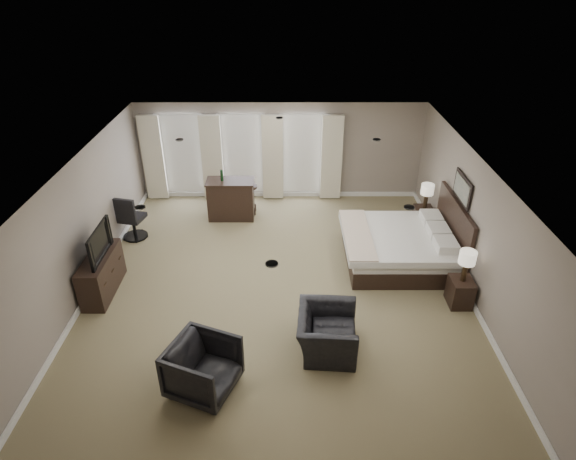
{
  "coord_description": "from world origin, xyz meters",
  "views": [
    {
      "loc": [
        0.19,
        -7.85,
        5.84
      ],
      "look_at": [
        0.2,
        0.4,
        1.1
      ],
      "focal_mm": 30.0,
      "sensor_mm": 36.0,
      "label": 1
    }
  ],
  "objects_px": {
    "bar_stool_right": "(250,199)",
    "desk_chair": "(132,216)",
    "bar_counter": "(231,199)",
    "nightstand_far": "(423,219)",
    "lamp_near": "(466,266)",
    "bed": "(400,233)",
    "dresser": "(102,274)",
    "armchair_near": "(327,326)",
    "tv": "(97,254)",
    "armchair_far": "(203,366)",
    "lamp_far": "(426,197)",
    "nightstand_near": "(460,292)",
    "bar_stool_left": "(221,195)"
  },
  "relations": [
    {
      "from": "bar_stool_right",
      "to": "desk_chair",
      "type": "height_order",
      "value": "desk_chair"
    },
    {
      "from": "bar_counter",
      "to": "desk_chair",
      "type": "distance_m",
      "value": 2.41
    },
    {
      "from": "nightstand_far",
      "to": "lamp_near",
      "type": "distance_m",
      "value": 2.96
    },
    {
      "from": "bed",
      "to": "dresser",
      "type": "distance_m",
      "value": 6.13
    },
    {
      "from": "armchair_near",
      "to": "nightstand_far",
      "type": "bearing_deg",
      "value": -28.07
    },
    {
      "from": "tv",
      "to": "armchair_far",
      "type": "relative_size",
      "value": 1.14
    },
    {
      "from": "lamp_near",
      "to": "bar_stool_right",
      "type": "relative_size",
      "value": 0.82
    },
    {
      "from": "nightstand_far",
      "to": "armchair_far",
      "type": "height_order",
      "value": "armchair_far"
    },
    {
      "from": "bar_counter",
      "to": "desk_chair",
      "type": "height_order",
      "value": "desk_chair"
    },
    {
      "from": "lamp_far",
      "to": "armchair_far",
      "type": "bearing_deg",
      "value": -132.34
    },
    {
      "from": "nightstand_near",
      "to": "bar_stool_right",
      "type": "distance_m",
      "value": 5.65
    },
    {
      "from": "bed",
      "to": "lamp_near",
      "type": "xyz_separation_m",
      "value": [
        0.89,
        -1.45,
        0.14
      ]
    },
    {
      "from": "bar_stool_left",
      "to": "bar_counter",
      "type": "bearing_deg",
      "value": -60.04
    },
    {
      "from": "lamp_near",
      "to": "bar_stool_right",
      "type": "bearing_deg",
      "value": 138.59
    },
    {
      "from": "lamp_far",
      "to": "armchair_near",
      "type": "relative_size",
      "value": 0.56
    },
    {
      "from": "tv",
      "to": "bar_counter",
      "type": "height_order",
      "value": "bar_counter"
    },
    {
      "from": "lamp_far",
      "to": "bar_counter",
      "type": "height_order",
      "value": "lamp_far"
    },
    {
      "from": "nightstand_far",
      "to": "tv",
      "type": "distance_m",
      "value": 7.38
    },
    {
      "from": "dresser",
      "to": "lamp_far",
      "type": "bearing_deg",
      "value": 19.88
    },
    {
      "from": "bed",
      "to": "desk_chair",
      "type": "height_order",
      "value": "bed"
    },
    {
      "from": "bed",
      "to": "dresser",
      "type": "height_order",
      "value": "bed"
    },
    {
      "from": "armchair_near",
      "to": "bar_stool_right",
      "type": "height_order",
      "value": "armchair_near"
    },
    {
      "from": "bed",
      "to": "lamp_near",
      "type": "height_order",
      "value": "bed"
    },
    {
      "from": "bar_stool_left",
      "to": "bar_stool_right",
      "type": "height_order",
      "value": "bar_stool_right"
    },
    {
      "from": "bed",
      "to": "bar_counter",
      "type": "bearing_deg",
      "value": 151.63
    },
    {
      "from": "lamp_far",
      "to": "bar_stool_left",
      "type": "bearing_deg",
      "value": 166.56
    },
    {
      "from": "dresser",
      "to": "tv",
      "type": "distance_m",
      "value": 0.48
    },
    {
      "from": "lamp_far",
      "to": "bar_stool_right",
      "type": "bearing_deg",
      "value": 168.86
    },
    {
      "from": "armchair_far",
      "to": "bar_stool_right",
      "type": "height_order",
      "value": "armchair_far"
    },
    {
      "from": "bed",
      "to": "bar_counter",
      "type": "distance_m",
      "value": 4.33
    },
    {
      "from": "bed",
      "to": "nightstand_near",
      "type": "height_order",
      "value": "bed"
    },
    {
      "from": "nightstand_far",
      "to": "lamp_far",
      "type": "bearing_deg",
      "value": 0.0
    },
    {
      "from": "bed",
      "to": "bar_stool_left",
      "type": "xyz_separation_m",
      "value": [
        -4.15,
        2.65,
        -0.37
      ]
    },
    {
      "from": "nightstand_far",
      "to": "armchair_far",
      "type": "relative_size",
      "value": 0.59
    },
    {
      "from": "nightstand_far",
      "to": "lamp_far",
      "type": "height_order",
      "value": "lamp_far"
    },
    {
      "from": "lamp_near",
      "to": "lamp_far",
      "type": "bearing_deg",
      "value": 90.0
    },
    {
      "from": "desk_chair",
      "to": "nightstand_far",
      "type": "bearing_deg",
      "value": -163.57
    },
    {
      "from": "bed",
      "to": "dresser",
      "type": "bearing_deg",
      "value": -170.1
    },
    {
      "from": "bar_counter",
      "to": "lamp_far",
      "type": "bearing_deg",
      "value": -7.34
    },
    {
      "from": "armchair_far",
      "to": "bar_counter",
      "type": "relative_size",
      "value": 0.81
    },
    {
      "from": "nightstand_far",
      "to": "dresser",
      "type": "bearing_deg",
      "value": -160.12
    },
    {
      "from": "nightstand_near",
      "to": "nightstand_far",
      "type": "xyz_separation_m",
      "value": [
        0.0,
        2.9,
        0.01
      ]
    },
    {
      "from": "armchair_far",
      "to": "bar_stool_left",
      "type": "bearing_deg",
      "value": 26.62
    },
    {
      "from": "nightstand_near",
      "to": "bar_counter",
      "type": "relative_size",
      "value": 0.46
    },
    {
      "from": "nightstand_near",
      "to": "armchair_near",
      "type": "distance_m",
      "value": 2.9
    },
    {
      "from": "bed",
      "to": "nightstand_near",
      "type": "xyz_separation_m",
      "value": [
        0.89,
        -1.45,
        -0.45
      ]
    },
    {
      "from": "bar_stool_right",
      "to": "bar_counter",
      "type": "bearing_deg",
      "value": -153.72
    },
    {
      "from": "tv",
      "to": "nightstand_near",
      "type": "bearing_deg",
      "value": -93.29
    },
    {
      "from": "nightstand_far",
      "to": "bed",
      "type": "bearing_deg",
      "value": -121.54
    },
    {
      "from": "tv",
      "to": "desk_chair",
      "type": "relative_size",
      "value": 0.98
    }
  ]
}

